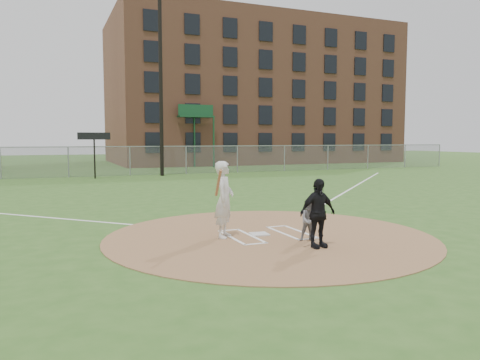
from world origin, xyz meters
name	(u,v)px	position (x,y,z in m)	size (l,w,h in m)	color
ground	(269,236)	(0.00, 0.00, 0.00)	(140.00, 140.00, 0.00)	#31591E
dirt_circle	(269,236)	(0.00, 0.00, 0.01)	(8.40, 8.40, 0.02)	#976D47
home_plate	(259,234)	(-0.19, 0.21, 0.04)	(0.45, 0.45, 0.03)	silver
foul_line_first	(351,188)	(9.00, 9.00, 0.01)	(0.10, 24.00, 0.01)	white
catcher	(310,220)	(0.63, -0.94, 0.53)	(0.50, 0.39, 1.03)	gray
umpire	(318,213)	(0.44, -1.60, 0.82)	(0.93, 0.39, 1.59)	black
batters_boxes	(267,234)	(0.00, 0.15, 0.03)	(2.08, 1.88, 0.01)	white
batter_at_plate	(224,199)	(-1.14, 0.26, 0.99)	(0.78, 1.12, 1.93)	silver
outfield_fence	(130,161)	(0.00, 22.00, 1.02)	(56.08, 0.08, 2.03)	slate
brick_warehouse	(250,95)	(16.00, 37.96, 7.50)	(30.00, 17.17, 15.00)	#9D5C43
light_pole	(161,78)	(2.00, 21.00, 6.61)	(1.20, 0.30, 12.22)	black
scoreboard_sign	(94,141)	(-2.50, 20.20, 2.39)	(2.00, 0.10, 2.93)	black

